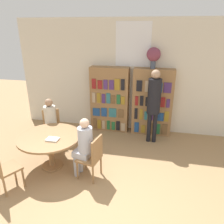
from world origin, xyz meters
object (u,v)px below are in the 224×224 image
object	(u,v)px
reading_table	(50,141)
chair_near_camera	(3,167)
seated_reader_right	(84,144)
bookshelf_right	(152,102)
librarian_standing	(154,99)
bookshelf_left	(110,100)
flower_vase	(154,55)
seated_reader_left	(51,121)
chair_far_side	(92,156)
chair_left_side	(52,126)

from	to	relation	value
reading_table	chair_near_camera	distance (m)	0.98
reading_table	seated_reader_right	xyz separation A→B (m)	(0.78, -0.15, 0.10)
bookshelf_right	librarian_standing	xyz separation A→B (m)	(0.04, -0.50, 0.26)
bookshelf_left	bookshelf_right	size ratio (longest dim) A/B	1.00
flower_vase	chair_near_camera	bearing A→B (deg)	-129.73
seated_reader_left	librarian_standing	xyz separation A→B (m)	(2.35, 0.80, 0.44)
chair_near_camera	seated_reader_right	world-z (taller)	seated_reader_right
chair_far_side	seated_reader_right	xyz separation A→B (m)	(-0.17, 0.03, 0.21)
bookshelf_left	flower_vase	size ratio (longest dim) A/B	3.44
reading_table	chair_left_side	bearing A→B (deg)	114.87
chair_near_camera	bookshelf_left	bearing A→B (deg)	95.14
bookshelf_left	librarian_standing	bearing A→B (deg)	-22.58
chair_left_side	chair_far_side	size ratio (longest dim) A/B	1.00
reading_table	chair_left_side	distance (m)	0.98
reading_table	chair_far_side	size ratio (longest dim) A/B	1.44
flower_vase	chair_far_side	bearing A→B (deg)	-113.42
reading_table	chair_far_side	bearing A→B (deg)	-11.13
bookshelf_right	reading_table	distance (m)	2.84
seated_reader_right	bookshelf_left	bearing A→B (deg)	10.60
bookshelf_right	chair_far_side	xyz separation A→B (m)	(-1.01, -2.21, -0.40)
bookshelf_left	reading_table	distance (m)	2.19
chair_near_camera	chair_far_side	xyz separation A→B (m)	(1.43, 0.66, 0.00)
chair_near_camera	reading_table	bearing A→B (deg)	90.00
reading_table	seated_reader_left	distance (m)	0.80
reading_table	chair_near_camera	world-z (taller)	chair_near_camera
bookshelf_right	flower_vase	distance (m)	1.23
bookshelf_right	seated_reader_left	bearing A→B (deg)	-150.61
chair_left_side	chair_far_side	world-z (taller)	same
bookshelf_right	chair_left_side	distance (m)	2.66
chair_left_side	seated_reader_left	world-z (taller)	seated_reader_left
chair_near_camera	flower_vase	bearing A→B (deg)	79.40
chair_left_side	librarian_standing	bearing A→B (deg)	169.80
bookshelf_left	bookshelf_right	world-z (taller)	same
bookshelf_right	chair_far_side	bearing A→B (deg)	-114.56
chair_left_side	chair_far_side	bearing A→B (deg)	117.00
reading_table	flower_vase	bearing A→B (deg)	46.58
reading_table	seated_reader_left	world-z (taller)	seated_reader_left
bookshelf_left	chair_near_camera	bearing A→B (deg)	-113.99
seated_reader_right	librarian_standing	distance (m)	2.12
flower_vase	librarian_standing	distance (m)	1.10
bookshelf_right	reading_table	world-z (taller)	bookshelf_right
bookshelf_left	chair_near_camera	distance (m)	3.17
flower_vase	chair_far_side	size ratio (longest dim) A/B	0.59
chair_far_side	seated_reader_right	world-z (taller)	seated_reader_right
flower_vase	chair_far_side	distance (m)	2.91
reading_table	seated_reader_left	bearing A→B (deg)	114.87
flower_vase	librarian_standing	world-z (taller)	flower_vase
chair_near_camera	librarian_standing	bearing A→B (deg)	72.79
bookshelf_right	seated_reader_right	world-z (taller)	bookshelf_right
flower_vase	chair_near_camera	distance (m)	4.08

